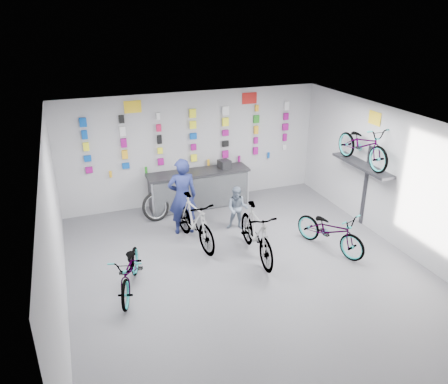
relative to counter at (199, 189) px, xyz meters
name	(u,v)px	position (x,y,z in m)	size (l,w,h in m)	color
floor	(252,276)	(0.00, -3.54, -0.49)	(8.00, 8.00, 0.00)	#515055
ceiling	(256,130)	(0.00, -3.54, 2.51)	(8.00, 8.00, 0.00)	white
wall_back	(193,148)	(0.00, 0.46, 1.01)	(7.00, 7.00, 0.00)	#ACACAE
wall_front	(404,357)	(0.00, -7.54, 1.01)	(7.00, 7.00, 0.00)	#ACACAE
wall_left	(55,240)	(-3.50, -3.54, 1.01)	(8.00, 8.00, 0.00)	#ACACAE
wall_right	(404,184)	(3.50, -3.54, 1.01)	(8.00, 8.00, 0.00)	#ACACAE
counter	(199,189)	(0.00, 0.00, 0.00)	(2.70, 0.66, 1.00)	black
merch_wall	(192,137)	(-0.03, 0.39, 1.34)	(5.57, 0.08, 1.57)	#8F0D70
wall_bracket	(363,168)	(3.33, -2.34, 0.98)	(0.39, 1.90, 2.00)	#333338
sign_left	(133,107)	(-1.50, 0.44, 2.23)	(0.42, 0.02, 0.30)	yellow
sign_right	(249,98)	(1.60, 0.44, 2.23)	(0.42, 0.02, 0.30)	red
sign_side	(375,118)	(3.48, -2.34, 2.16)	(0.02, 0.40, 0.30)	yellow
bike_left	(130,270)	(-2.32, -3.17, -0.04)	(0.59, 1.69, 0.89)	gray
bike_center	(256,233)	(0.38, -2.88, 0.09)	(0.54, 1.90, 1.14)	gray
bike_right	(330,230)	(2.03, -3.16, -0.02)	(0.62, 1.77, 0.93)	gray
bike_service	(194,221)	(-0.69, -1.88, 0.08)	(0.53, 1.89, 1.13)	gray
bike_wall	(363,145)	(3.25, -2.34, 1.57)	(0.63, 1.80, 0.95)	gray
clerk	(182,196)	(-0.78, -1.27, 0.44)	(0.67, 0.44, 1.85)	#181F4E
customer	(238,208)	(0.48, -1.56, 0.06)	(0.53, 0.41, 1.08)	slate
spare_wheel	(156,207)	(-1.25, -0.37, -0.14)	(0.79, 0.51, 0.72)	black
register	(224,164)	(0.73, 0.01, 0.62)	(0.28, 0.30, 0.22)	black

